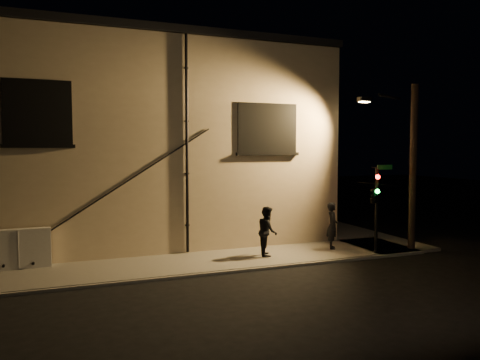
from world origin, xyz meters
name	(u,v)px	position (x,y,z in m)	size (l,w,h in m)	color
ground	(261,270)	(0.00, 0.00, 0.00)	(90.00, 90.00, 0.00)	black
sidewalk	(246,242)	(1.22, 4.39, 0.06)	(21.00, 16.00, 0.12)	slate
building	(132,144)	(-3.00, 8.99, 4.40)	(16.20, 12.23, 8.80)	#CCB693
utility_cabinet	(19,249)	(-7.71, 2.70, 0.79)	(2.04, 0.34, 1.34)	silver
pedestrian_a	(332,226)	(3.86, 1.59, 1.05)	(0.68, 0.45, 1.86)	black
pedestrian_b	(267,231)	(0.90, 1.43, 1.05)	(0.90, 0.70, 1.86)	black
traffic_signal	(374,194)	(4.80, 0.19, 2.41)	(1.22, 2.00, 3.41)	black
streetlamp_pole	(410,162)	(6.78, 0.55, 3.60)	(2.01, 1.38, 6.71)	black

